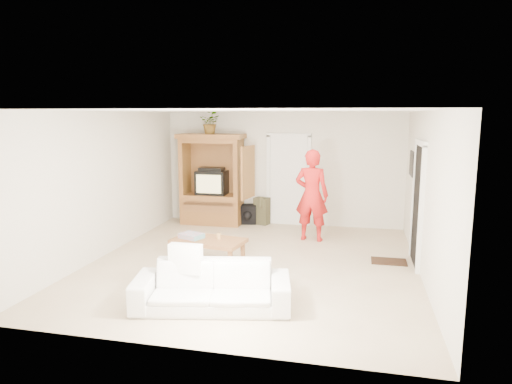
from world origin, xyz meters
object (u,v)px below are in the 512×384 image
(armoire, at_px, (213,185))
(man, at_px, (312,195))
(coffee_table, at_px, (209,242))
(sofa, at_px, (212,286))

(armoire, relative_size, man, 1.13)
(man, bearing_deg, coffee_table, 58.68)
(man, height_order, sofa, man)
(armoire, relative_size, sofa, 1.02)
(sofa, height_order, coffee_table, sofa)
(man, distance_m, coffee_table, 2.54)
(man, bearing_deg, sofa, 82.73)
(man, relative_size, sofa, 0.91)
(armoire, xyz_separation_m, coffee_table, (0.85, -2.88, -0.52))
(armoire, bearing_deg, coffee_table, -73.52)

